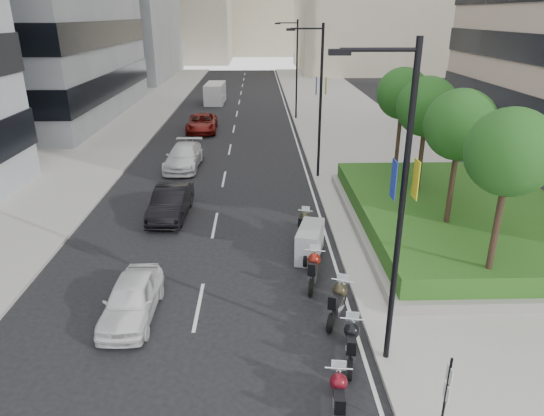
{
  "coord_description": "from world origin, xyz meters",
  "views": [
    {
      "loc": [
        0.63,
        -10.42,
        9.45
      ],
      "look_at": [
        1.18,
        8.13,
        2.0
      ],
      "focal_mm": 32.0,
      "sensor_mm": 36.0,
      "label": 1
    }
  ],
  "objects_px": {
    "lamp_post_1": "(318,95)",
    "motorcycle_2": "(351,343)",
    "lamp_post_0": "(397,199)",
    "car_a": "(132,299)",
    "motorcycle_4": "(313,269)",
    "motorcycle_5": "(310,242)",
    "motorcycle_6": "(303,224)",
    "car_b": "(171,203)",
    "lamp_post_2": "(295,65)",
    "parking_sign": "(446,396)",
    "car_c": "(184,157)",
    "car_d": "(202,123)",
    "motorcycle_1": "(338,397)",
    "motorcycle_3": "(338,301)",
    "delivery_van": "(215,94)"
  },
  "relations": [
    {
      "from": "car_c",
      "to": "car_d",
      "type": "height_order",
      "value": "car_c"
    },
    {
      "from": "motorcycle_4",
      "to": "motorcycle_5",
      "type": "height_order",
      "value": "motorcycle_5"
    },
    {
      "from": "car_a",
      "to": "car_d",
      "type": "relative_size",
      "value": 0.74
    },
    {
      "from": "motorcycle_3",
      "to": "car_d",
      "type": "relative_size",
      "value": 0.4
    },
    {
      "from": "motorcycle_5",
      "to": "car_b",
      "type": "xyz_separation_m",
      "value": [
        -6.47,
        4.51,
        0.08
      ]
    },
    {
      "from": "car_b",
      "to": "motorcycle_1",
      "type": "bearing_deg",
      "value": -62.06
    },
    {
      "from": "car_b",
      "to": "car_c",
      "type": "height_order",
      "value": "car_c"
    },
    {
      "from": "lamp_post_2",
      "to": "car_d",
      "type": "bearing_deg",
      "value": -149.11
    },
    {
      "from": "parking_sign",
      "to": "car_d",
      "type": "xyz_separation_m",
      "value": [
        -8.97,
        33.02,
        -0.71
      ]
    },
    {
      "from": "motorcycle_1",
      "to": "motorcycle_5",
      "type": "xyz_separation_m",
      "value": [
        0.17,
        8.63,
        0.1
      ]
    },
    {
      "from": "motorcycle_1",
      "to": "motorcycle_3",
      "type": "height_order",
      "value": "motorcycle_3"
    },
    {
      "from": "car_a",
      "to": "car_d",
      "type": "xyz_separation_m",
      "value": [
        -0.55,
        27.55,
        0.07
      ]
    },
    {
      "from": "lamp_post_0",
      "to": "delivery_van",
      "type": "bearing_deg",
      "value": 100.64
    },
    {
      "from": "lamp_post_0",
      "to": "car_a",
      "type": "bearing_deg",
      "value": 162.32
    },
    {
      "from": "lamp_post_2",
      "to": "motorcycle_4",
      "type": "bearing_deg",
      "value": -92.81
    },
    {
      "from": "parking_sign",
      "to": "motorcycle_5",
      "type": "distance_m",
      "value": 9.86
    },
    {
      "from": "motorcycle_5",
      "to": "motorcycle_2",
      "type": "bearing_deg",
      "value": -160.29
    },
    {
      "from": "motorcycle_6",
      "to": "car_b",
      "type": "xyz_separation_m",
      "value": [
        -6.4,
        2.35,
        0.2
      ]
    },
    {
      "from": "car_b",
      "to": "motorcycle_5",
      "type": "bearing_deg",
      "value": -32.58
    },
    {
      "from": "motorcycle_5",
      "to": "motorcycle_4",
      "type": "bearing_deg",
      "value": -167.41
    },
    {
      "from": "motorcycle_6",
      "to": "motorcycle_5",
      "type": "bearing_deg",
      "value": -162.44
    },
    {
      "from": "motorcycle_4",
      "to": "car_d",
      "type": "bearing_deg",
      "value": 26.67
    },
    {
      "from": "motorcycle_2",
      "to": "lamp_post_0",
      "type": "bearing_deg",
      "value": -84.27
    },
    {
      "from": "car_c",
      "to": "motorcycle_1",
      "type": "bearing_deg",
      "value": -70.22
    },
    {
      "from": "lamp_post_0",
      "to": "parking_sign",
      "type": "distance_m",
      "value": 4.74
    },
    {
      "from": "lamp_post_0",
      "to": "car_c",
      "type": "distance_m",
      "value": 21.63
    },
    {
      "from": "motorcycle_5",
      "to": "car_c",
      "type": "xyz_separation_m",
      "value": [
        -6.99,
        12.85,
        0.08
      ]
    },
    {
      "from": "motorcycle_3",
      "to": "motorcycle_5",
      "type": "distance_m",
      "value": 4.4
    },
    {
      "from": "motorcycle_2",
      "to": "car_c",
      "type": "xyz_separation_m",
      "value": [
        -7.52,
        19.38,
        0.17
      ]
    },
    {
      "from": "lamp_post_1",
      "to": "car_b",
      "type": "height_order",
      "value": "lamp_post_1"
    },
    {
      "from": "motorcycle_3",
      "to": "parking_sign",
      "type": "bearing_deg",
      "value": -139.71
    },
    {
      "from": "motorcycle_1",
      "to": "motorcycle_2",
      "type": "height_order",
      "value": "motorcycle_2"
    },
    {
      "from": "car_b",
      "to": "motorcycle_4",
      "type": "bearing_deg",
      "value": -44.05
    },
    {
      "from": "motorcycle_4",
      "to": "motorcycle_6",
      "type": "relative_size",
      "value": 1.13
    },
    {
      "from": "motorcycle_4",
      "to": "car_b",
      "type": "distance_m",
      "value": 9.24
    },
    {
      "from": "motorcycle_3",
      "to": "car_c",
      "type": "bearing_deg",
      "value": 46.94
    },
    {
      "from": "motorcycle_6",
      "to": "car_c",
      "type": "distance_m",
      "value": 12.73
    },
    {
      "from": "motorcycle_4",
      "to": "motorcycle_5",
      "type": "xyz_separation_m",
      "value": [
        0.09,
        2.18,
        0.06
      ]
    },
    {
      "from": "parking_sign",
      "to": "motorcycle_4",
      "type": "xyz_separation_m",
      "value": [
        -2.16,
        7.44,
        -0.85
      ]
    },
    {
      "from": "lamp_post_1",
      "to": "motorcycle_2",
      "type": "bearing_deg",
      "value": -92.95
    },
    {
      "from": "lamp_post_1",
      "to": "car_c",
      "type": "relative_size",
      "value": 1.74
    },
    {
      "from": "motorcycle_4",
      "to": "car_d",
      "type": "height_order",
      "value": "car_d"
    },
    {
      "from": "car_c",
      "to": "parking_sign",
      "type": "bearing_deg",
      "value": -65.89
    },
    {
      "from": "lamp_post_1",
      "to": "parking_sign",
      "type": "bearing_deg",
      "value": -88.12
    },
    {
      "from": "lamp_post_0",
      "to": "motorcycle_3",
      "type": "bearing_deg",
      "value": 112.45
    },
    {
      "from": "car_d",
      "to": "lamp_post_2",
      "type": "bearing_deg",
      "value": 28.99
    },
    {
      "from": "motorcycle_1",
      "to": "car_a",
      "type": "height_order",
      "value": "car_a"
    },
    {
      "from": "motorcycle_2",
      "to": "parking_sign",
      "type": "bearing_deg",
      "value": -142.31
    },
    {
      "from": "car_d",
      "to": "lamp_post_1",
      "type": "bearing_deg",
      "value": -59.34
    },
    {
      "from": "car_a",
      "to": "lamp_post_0",
      "type": "bearing_deg",
      "value": -17.06
    }
  ]
}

